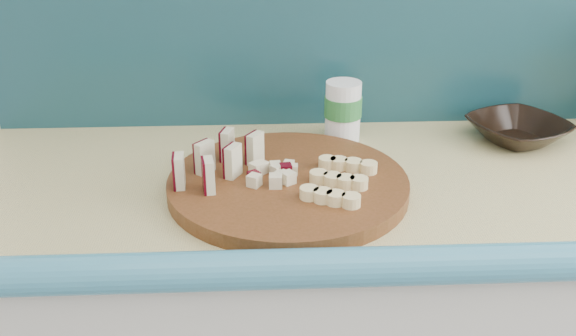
% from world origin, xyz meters
% --- Properties ---
extents(backsplash, '(2.20, 0.02, 0.50)m').
position_xyz_m(backsplash, '(0.10, 1.79, 1.16)').
color(backsplash, teal).
rests_on(backsplash, kitchen_counter).
extents(cutting_board, '(0.55, 0.55, 0.03)m').
position_xyz_m(cutting_board, '(-0.37, 1.44, 0.92)').
color(cutting_board, '#46280F').
rests_on(cutting_board, kitchen_counter).
extents(apple_wedges, '(0.16, 0.17, 0.06)m').
position_xyz_m(apple_wedges, '(-0.50, 1.47, 0.97)').
color(apple_wedges, beige).
rests_on(apple_wedges, cutting_board).
extents(apple_chunks, '(0.07, 0.07, 0.02)m').
position_xyz_m(apple_chunks, '(-0.40, 1.45, 0.95)').
color(apple_chunks, beige).
rests_on(apple_chunks, cutting_board).
extents(banana_slices, '(0.15, 0.18, 0.02)m').
position_xyz_m(banana_slices, '(-0.28, 1.41, 0.95)').
color(banana_slices, '#F1D893').
rests_on(banana_slices, cutting_board).
extents(brown_bowl, '(0.26, 0.26, 0.05)m').
position_xyz_m(brown_bowl, '(0.13, 1.65, 0.93)').
color(brown_bowl, black).
rests_on(brown_bowl, kitchen_counter).
extents(canister, '(0.08, 0.08, 0.13)m').
position_xyz_m(canister, '(-0.25, 1.68, 0.98)').
color(canister, white).
rests_on(canister, kitchen_counter).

